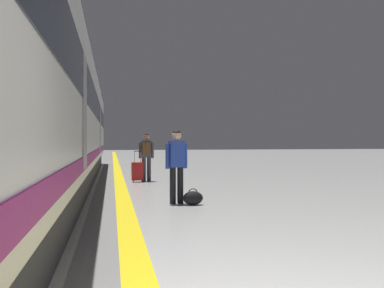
{
  "coord_description": "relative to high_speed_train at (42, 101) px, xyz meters",
  "views": [
    {
      "loc": [
        -1.32,
        -2.14,
        1.39
      ],
      "look_at": [
        0.04,
        4.81,
        1.34
      ],
      "focal_mm": 38.46,
      "sensor_mm": 36.0,
      "label": 1
    }
  ],
  "objects": [
    {
      "name": "safety_line_strip",
      "position": [
        2.19,
        0.03,
        -2.5
      ],
      "size": [
        0.36,
        80.0,
        0.01
      ],
      "primitive_type": "cube",
      "color": "yellow",
      "rests_on": "ground"
    },
    {
      "name": "tactile_edge_band",
      "position": [
        1.82,
        0.03,
        -2.5
      ],
      "size": [
        0.7,
        80.0,
        0.01
      ],
      "primitive_type": "cube",
      "color": "slate",
      "rests_on": "ground"
    },
    {
      "name": "high_speed_train",
      "position": [
        0.0,
        0.0,
        0.0
      ],
      "size": [
        2.94,
        30.24,
        4.97
      ],
      "color": "#38383D",
      "rests_on": "ground"
    },
    {
      "name": "passenger_near",
      "position": [
        3.34,
        -3.16,
        -1.55
      ],
      "size": [
        0.5,
        0.26,
        1.64
      ],
      "color": "black",
      "rests_on": "ground"
    },
    {
      "name": "duffel_bag_near",
      "position": [
        3.66,
        -3.4,
        -2.35
      ],
      "size": [
        0.44,
        0.26,
        0.36
      ],
      "color": "black",
      "rests_on": "ground"
    },
    {
      "name": "passenger_mid",
      "position": [
        3.1,
        2.03,
        -1.52
      ],
      "size": [
        0.52,
        0.33,
        1.66
      ],
      "color": "#383842",
      "rests_on": "ground"
    },
    {
      "name": "suitcase_mid",
      "position": [
        2.78,
        1.85,
        -2.14
      ],
      "size": [
        0.39,
        0.26,
        1.05
      ],
      "color": "#A51E1E",
      "rests_on": "ground"
    }
  ]
}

